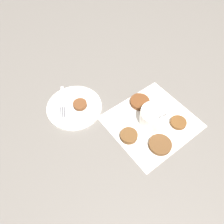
# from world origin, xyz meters

# --- Properties ---
(ground_plane) EXTENTS (4.00, 4.00, 0.00)m
(ground_plane) POSITION_xyz_m (0.00, 0.00, 0.00)
(ground_plane) COLOR #605B56
(napkin) EXTENTS (0.38, 0.36, 0.00)m
(napkin) POSITION_xyz_m (-0.02, 0.01, 0.00)
(napkin) COLOR white
(napkin) RESTS_ON ground_plane
(sauce_bowl) EXTENTS (0.12, 0.11, 0.12)m
(sauce_bowl) POSITION_xyz_m (-0.01, 0.01, 0.03)
(sauce_bowl) COLOR white
(sauce_bowl) RESTS_ON napkin
(fritter_0) EXTENTS (0.06, 0.06, 0.01)m
(fritter_0) POSITION_xyz_m (0.05, -0.08, 0.01)
(fritter_0) COLOR brown
(fritter_0) RESTS_ON napkin
(fritter_1) EXTENTS (0.08, 0.08, 0.02)m
(fritter_1) POSITION_xyz_m (0.03, 0.10, 0.01)
(fritter_1) COLOR brown
(fritter_1) RESTS_ON napkin
(fritter_2) EXTENTS (0.07, 0.07, 0.02)m
(fritter_2) POSITION_xyz_m (-0.13, 0.03, 0.01)
(fritter_2) COLOR brown
(fritter_2) RESTS_ON napkin
(fritter_3) EXTENTS (0.09, 0.09, 0.02)m
(fritter_3) POSITION_xyz_m (-0.08, -0.08, 0.01)
(fritter_3) COLOR brown
(fritter_3) RESTS_ON napkin
(serving_plate) EXTENTS (0.23, 0.23, 0.02)m
(serving_plate) POSITION_xyz_m (-0.18, 0.29, 0.01)
(serving_plate) COLOR white
(serving_plate) RESTS_ON ground_plane
(fritter_on_plate) EXTENTS (0.06, 0.06, 0.02)m
(fritter_on_plate) POSITION_xyz_m (-0.16, 0.27, 0.03)
(fritter_on_plate) COLOR brown
(fritter_on_plate) RESTS_ON serving_plate
(fork) EXTENTS (0.13, 0.15, 0.00)m
(fork) POSITION_xyz_m (-0.21, 0.32, 0.02)
(fork) COLOR silver
(fork) RESTS_ON serving_plate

